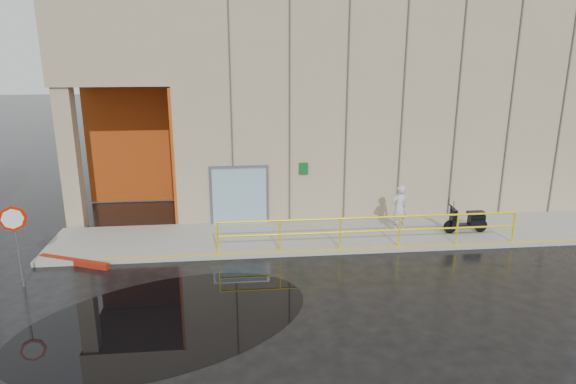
% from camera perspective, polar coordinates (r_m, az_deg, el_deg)
% --- Properties ---
extents(ground, '(120.00, 120.00, 0.00)m').
position_cam_1_polar(ground, '(13.26, -5.84, -12.59)').
color(ground, black).
rests_on(ground, ground).
extents(sidewalk, '(20.00, 3.00, 0.15)m').
position_cam_1_polar(sidewalk, '(17.75, 7.14, -4.74)').
color(sidewalk, gray).
rests_on(sidewalk, ground).
extents(building, '(20.00, 10.17, 8.00)m').
position_cam_1_polar(building, '(23.27, 6.59, 10.70)').
color(building, tan).
rests_on(building, ground).
extents(guardrail, '(9.56, 0.06, 1.03)m').
position_cam_1_polar(guardrail, '(16.37, 9.12, -4.38)').
color(guardrail, yellow).
rests_on(guardrail, sidewalk).
extents(person, '(0.68, 0.55, 1.62)m').
position_cam_1_polar(person, '(17.94, 12.26, -1.76)').
color(person, silver).
rests_on(person, sidewalk).
extents(scooter, '(1.54, 0.51, 1.19)m').
position_cam_1_polar(scooter, '(18.43, 19.29, -2.25)').
color(scooter, black).
rests_on(scooter, sidewalk).
extents(stop_sign, '(0.68, 0.23, 2.31)m').
position_cam_1_polar(stop_sign, '(15.29, -28.12, -3.54)').
color(stop_sign, slate).
rests_on(stop_sign, ground).
extents(red_curb, '(2.27, 1.13, 0.18)m').
position_cam_1_polar(red_curb, '(16.75, -22.69, -7.16)').
color(red_curb, maroon).
rests_on(red_curb, ground).
extents(puddle, '(8.41, 7.04, 0.01)m').
position_cam_1_polar(puddle, '(12.95, -13.40, -13.70)').
color(puddle, black).
rests_on(puddle, ground).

